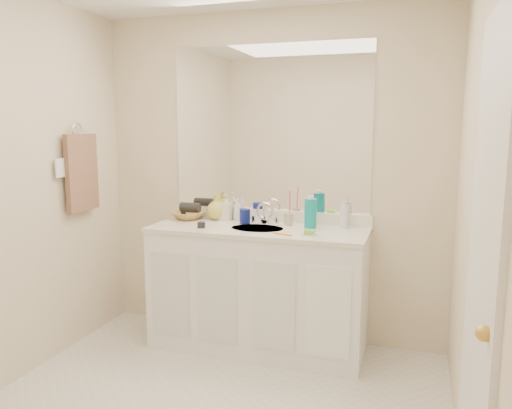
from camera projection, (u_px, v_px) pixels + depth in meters
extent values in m
cube|color=beige|center=(270.00, 178.00, 3.69)|extent=(2.60, 0.02, 2.40)
cube|color=beige|center=(480.00, 219.00, 2.07)|extent=(0.02, 2.60, 2.40)
cube|color=white|center=(258.00, 290.00, 3.55)|extent=(1.50, 0.55, 0.85)
cube|color=white|center=(258.00, 230.00, 3.49)|extent=(1.52, 0.57, 0.03)
cube|color=white|center=(269.00, 215.00, 3.72)|extent=(1.52, 0.03, 0.08)
cylinder|color=#B3A99C|center=(257.00, 230.00, 3.47)|extent=(0.37, 0.37, 0.02)
cylinder|color=silver|center=(265.00, 216.00, 3.62)|extent=(0.02, 0.02, 0.11)
cube|color=white|center=(270.00, 129.00, 3.63)|extent=(1.48, 0.01, 1.20)
cylinder|color=navy|center=(245.00, 216.00, 3.62)|extent=(0.09, 0.09, 0.11)
cylinder|color=#CAB38E|center=(288.00, 219.00, 3.56)|extent=(0.07, 0.07, 0.08)
cylinder|color=#FF438E|center=(290.00, 204.00, 3.54)|extent=(0.01, 0.04, 0.20)
cylinder|color=#0C9092|center=(310.00, 213.00, 3.46)|extent=(0.11, 0.11, 0.20)
cylinder|color=white|center=(344.00, 216.00, 3.47)|extent=(0.08, 0.08, 0.16)
cube|color=white|center=(309.00, 235.00, 3.22)|extent=(0.10, 0.09, 0.01)
cube|color=#88D032|center=(309.00, 232.00, 3.22)|extent=(0.07, 0.05, 0.02)
cube|color=orange|center=(282.00, 234.00, 3.26)|extent=(0.14, 0.07, 0.01)
cylinder|color=black|center=(201.00, 225.00, 3.47)|extent=(0.07, 0.07, 0.04)
imported|color=white|center=(237.00, 209.00, 3.74)|extent=(0.07, 0.07, 0.17)
imported|color=#F8EACA|center=(226.00, 207.00, 3.75)|extent=(0.09, 0.10, 0.19)
imported|color=#D1CA51|center=(217.00, 207.00, 3.77)|extent=(0.17, 0.17, 0.19)
imported|color=#AF8246|center=(188.00, 215.00, 3.79)|extent=(0.31, 0.31, 0.06)
cylinder|color=black|center=(190.00, 207.00, 3.77)|extent=(0.15, 0.08, 0.08)
torus|color=silver|center=(77.00, 130.00, 3.53)|extent=(0.01, 0.11, 0.11)
cube|color=brown|center=(82.00, 173.00, 3.57)|extent=(0.04, 0.32, 0.55)
cube|color=white|center=(60.00, 168.00, 3.38)|extent=(0.01, 0.08, 0.13)
cube|color=white|center=(482.00, 287.00, 1.83)|extent=(0.02, 0.82, 2.00)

